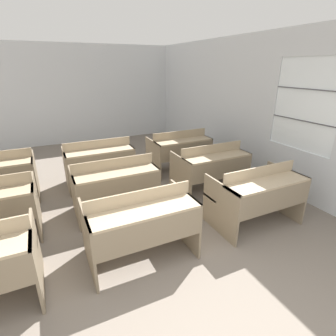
{
  "coord_description": "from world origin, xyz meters",
  "views": [
    {
      "loc": [
        -1.0,
        -0.94,
        2.16
      ],
      "look_at": [
        0.53,
        2.24,
        0.78
      ],
      "focal_mm": 28.0,
      "sensor_mm": 36.0,
      "label": 1
    }
  ],
  "objects_px": {
    "bench_second_right": "(211,166)",
    "wastepaper_bin": "(200,148)",
    "bench_front_center": "(141,222)",
    "bench_third_center": "(99,161)",
    "bench_front_right": "(257,193)",
    "bench_second_center": "(115,184)",
    "bench_third_right": "(180,149)"
  },
  "relations": [
    {
      "from": "bench_third_right",
      "to": "bench_second_right",
      "type": "bearing_deg",
      "value": -88.57
    },
    {
      "from": "bench_third_center",
      "to": "bench_second_center",
      "type": "bearing_deg",
      "value": -90.03
    },
    {
      "from": "bench_front_center",
      "to": "bench_second_right",
      "type": "relative_size",
      "value": 1.0
    },
    {
      "from": "bench_second_center",
      "to": "bench_third_right",
      "type": "distance_m",
      "value": 2.05
    },
    {
      "from": "bench_third_center",
      "to": "bench_third_right",
      "type": "relative_size",
      "value": 1.0
    },
    {
      "from": "bench_front_right",
      "to": "bench_third_center",
      "type": "distance_m",
      "value": 2.9
    },
    {
      "from": "bench_second_center",
      "to": "bench_second_right",
      "type": "relative_size",
      "value": 1.0
    },
    {
      "from": "bench_front_right",
      "to": "bench_second_right",
      "type": "distance_m",
      "value": 1.17
    },
    {
      "from": "bench_front_center",
      "to": "bench_second_right",
      "type": "bearing_deg",
      "value": 33.34
    },
    {
      "from": "bench_front_right",
      "to": "bench_third_right",
      "type": "height_order",
      "value": "same"
    },
    {
      "from": "bench_front_right",
      "to": "bench_third_right",
      "type": "relative_size",
      "value": 1.0
    },
    {
      "from": "bench_front_right",
      "to": "bench_third_center",
      "type": "xyz_separation_m",
      "value": [
        -1.72,
        2.34,
        0.0
      ]
    },
    {
      "from": "bench_third_center",
      "to": "wastepaper_bin",
      "type": "bearing_deg",
      "value": 14.53
    },
    {
      "from": "bench_third_center",
      "to": "wastepaper_bin",
      "type": "relative_size",
      "value": 3.49
    },
    {
      "from": "bench_front_center",
      "to": "bench_front_right",
      "type": "bearing_deg",
      "value": -0.69
    },
    {
      "from": "bench_second_right",
      "to": "bench_third_center",
      "type": "bearing_deg",
      "value": 146.13
    },
    {
      "from": "bench_second_right",
      "to": "bench_second_center",
      "type": "bearing_deg",
      "value": 179.5
    },
    {
      "from": "bench_front_right",
      "to": "bench_front_center",
      "type": "bearing_deg",
      "value": 179.31
    },
    {
      "from": "bench_second_right",
      "to": "wastepaper_bin",
      "type": "relative_size",
      "value": 3.49
    },
    {
      "from": "bench_front_center",
      "to": "bench_second_center",
      "type": "distance_m",
      "value": 1.17
    },
    {
      "from": "bench_front_center",
      "to": "bench_third_center",
      "type": "height_order",
      "value": "same"
    },
    {
      "from": "bench_third_center",
      "to": "bench_third_right",
      "type": "xyz_separation_m",
      "value": [
        1.71,
        -0.03,
        0.0
      ]
    },
    {
      "from": "bench_second_right",
      "to": "bench_front_center",
      "type": "bearing_deg",
      "value": -146.66
    },
    {
      "from": "bench_third_right",
      "to": "bench_second_center",
      "type": "bearing_deg",
      "value": -146.66
    },
    {
      "from": "bench_second_center",
      "to": "wastepaper_bin",
      "type": "height_order",
      "value": "bench_second_center"
    },
    {
      "from": "wastepaper_bin",
      "to": "bench_front_center",
      "type": "bearing_deg",
      "value": -132.05
    },
    {
      "from": "bench_front_center",
      "to": "bench_third_center",
      "type": "distance_m",
      "value": 2.32
    },
    {
      "from": "bench_second_right",
      "to": "bench_front_right",
      "type": "bearing_deg",
      "value": -90.86
    },
    {
      "from": "bench_front_right",
      "to": "bench_second_right",
      "type": "bearing_deg",
      "value": 89.14
    },
    {
      "from": "wastepaper_bin",
      "to": "bench_front_right",
      "type": "bearing_deg",
      "value": -108.09
    },
    {
      "from": "bench_second_center",
      "to": "bench_third_center",
      "type": "bearing_deg",
      "value": 89.97
    },
    {
      "from": "bench_third_center",
      "to": "bench_third_right",
      "type": "distance_m",
      "value": 1.71
    }
  ]
}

